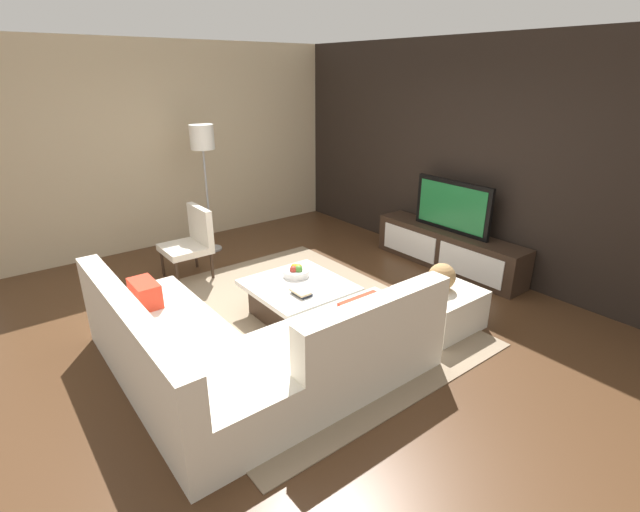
% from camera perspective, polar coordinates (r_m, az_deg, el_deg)
% --- Properties ---
extents(ground_plane, '(14.00, 14.00, 0.00)m').
position_cam_1_polar(ground_plane, '(4.80, -2.88, -8.27)').
color(ground_plane, '#4C301C').
extents(feature_wall_back, '(6.40, 0.12, 2.80)m').
position_cam_1_polar(feature_wall_back, '(6.19, 18.18, 11.41)').
color(feature_wall_back, black).
rests_on(feature_wall_back, ground).
extents(side_wall_left, '(0.12, 5.20, 2.80)m').
position_cam_1_polar(side_wall_left, '(7.17, -16.99, 12.83)').
color(side_wall_left, '#C6B28E').
rests_on(side_wall_left, ground).
extents(area_rug, '(3.33, 2.70, 0.01)m').
position_cam_1_polar(area_rug, '(4.87, -3.56, -7.74)').
color(area_rug, gray).
rests_on(area_rug, ground).
extents(media_console, '(2.09, 0.43, 0.50)m').
position_cam_1_polar(media_console, '(6.24, 15.37, 0.80)').
color(media_console, '#332319').
rests_on(media_console, ground).
extents(television, '(1.09, 0.06, 0.65)m').
position_cam_1_polar(television, '(6.07, 15.90, 5.87)').
color(television, black).
rests_on(television, media_console).
extents(sectional_couch, '(2.32, 2.31, 0.84)m').
position_cam_1_polar(sectional_couch, '(3.90, -9.45, -11.34)').
color(sectional_couch, silver).
rests_on(sectional_couch, ground).
extents(coffee_table, '(0.97, 0.93, 0.38)m').
position_cam_1_polar(coffee_table, '(4.83, -2.64, -5.36)').
color(coffee_table, '#332319').
rests_on(coffee_table, ground).
extents(accent_chair_near, '(0.55, 0.53, 0.87)m').
position_cam_1_polar(accent_chair_near, '(5.90, -15.41, 2.06)').
color(accent_chair_near, '#332319').
rests_on(accent_chair_near, ground).
extents(floor_lamp, '(0.32, 0.32, 1.75)m').
position_cam_1_polar(floor_lamp, '(6.53, -14.18, 12.99)').
color(floor_lamp, '#A5A5AA').
rests_on(floor_lamp, ground).
extents(ottoman, '(0.70, 0.70, 0.40)m').
position_cam_1_polar(ottoman, '(4.83, 14.32, -6.06)').
color(ottoman, silver).
rests_on(ottoman, ground).
extents(fruit_bowl, '(0.28, 0.28, 0.13)m').
position_cam_1_polar(fruit_bowl, '(4.91, -2.93, -1.91)').
color(fruit_bowl, silver).
rests_on(fruit_bowl, coffee_table).
extents(decorative_ball, '(0.27, 0.27, 0.27)m').
position_cam_1_polar(decorative_ball, '(4.69, 14.70, -2.46)').
color(decorative_ball, '#AD8451').
rests_on(decorative_ball, ottoman).
extents(book_stack, '(0.21, 0.14, 0.05)m').
position_cam_1_polar(book_stack, '(4.52, -2.33, -4.50)').
color(book_stack, '#1E232D').
rests_on(book_stack, coffee_table).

